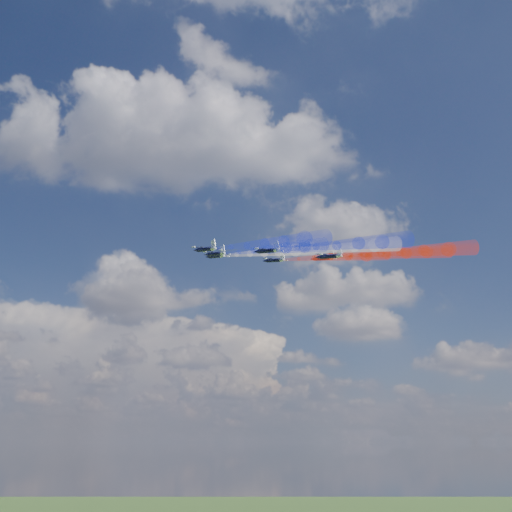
# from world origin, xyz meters

# --- Properties ---
(jet_lead) EXTENTS (13.41, 13.97, 5.71)m
(jet_lead) POSITION_xyz_m (-4.78, 31.36, 141.15)
(jet_lead) COLOR black
(trail_lead) EXTENTS (26.84, 32.49, 11.24)m
(trail_lead) POSITION_xyz_m (10.09, 12.98, 136.55)
(trail_lead) COLOR white
(jet_inner_left) EXTENTS (13.41, 13.97, 5.71)m
(jet_inner_left) POSITION_xyz_m (-3.68, 15.72, 136.99)
(jet_inner_left) COLOR black
(trail_inner_left) EXTENTS (26.84, 32.49, 11.24)m
(trail_inner_left) POSITION_xyz_m (11.19, -2.66, 132.40)
(trail_inner_left) COLOR #1826CD
(jet_inner_right) EXTENTS (13.41, 13.97, 5.71)m
(jet_inner_right) POSITION_xyz_m (13.25, 28.49, 138.95)
(jet_inner_right) COLOR black
(trail_inner_right) EXTENTS (26.84, 32.49, 11.24)m
(trail_inner_right) POSITION_xyz_m (28.12, 10.11, 134.35)
(trail_inner_right) COLOR red
(jet_outer_left) EXTENTS (13.41, 13.97, 5.71)m
(jet_outer_left) POSITION_xyz_m (-4.99, -0.93, 132.98)
(jet_outer_left) COLOR black
(trail_outer_left) EXTENTS (26.84, 32.49, 11.24)m
(trail_outer_left) POSITION_xyz_m (9.88, -19.31, 128.38)
(trail_outer_left) COLOR #1826CD
(jet_center_third) EXTENTS (13.41, 13.97, 5.71)m
(jet_center_third) POSITION_xyz_m (12.42, 13.81, 136.56)
(jet_center_third) COLOR black
(trail_center_third) EXTENTS (26.84, 32.49, 11.24)m
(trail_center_third) POSITION_xyz_m (27.29, -4.57, 131.97)
(trail_center_third) COLOR white
(jet_outer_right) EXTENTS (13.41, 13.97, 5.71)m
(jet_outer_right) POSITION_xyz_m (27.75, 25.75, 138.68)
(jet_outer_right) COLOR black
(trail_outer_right) EXTENTS (26.84, 32.49, 11.24)m
(trail_outer_right) POSITION_xyz_m (42.62, 7.37, 134.08)
(trail_outer_right) COLOR red
(jet_rear_left) EXTENTS (13.41, 13.97, 5.71)m
(jet_rear_left) POSITION_xyz_m (10.67, -2.96, 131.91)
(jet_rear_left) COLOR black
(trail_rear_left) EXTENTS (26.84, 32.49, 11.24)m
(trail_rear_left) POSITION_xyz_m (25.54, -21.34, 127.32)
(trail_rear_left) COLOR #1826CD
(jet_rear_right) EXTENTS (13.41, 13.97, 5.71)m
(jet_rear_right) POSITION_xyz_m (27.53, 8.78, 134.06)
(jet_rear_right) COLOR black
(trail_rear_right) EXTENTS (26.84, 32.49, 11.24)m
(trail_rear_right) POSITION_xyz_m (42.40, -9.60, 129.46)
(trail_rear_right) COLOR red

